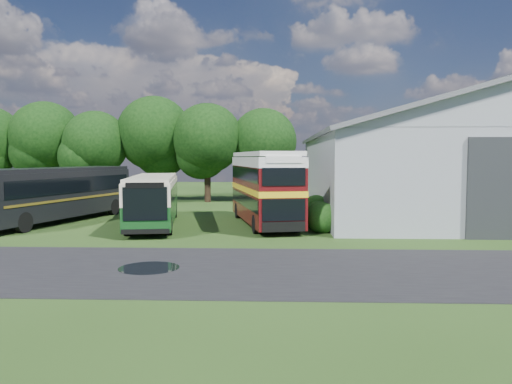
{
  "coord_description": "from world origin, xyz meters",
  "views": [
    {
      "loc": [
        3.07,
        -20.65,
        4.03
      ],
      "look_at": [
        1.96,
        8.0,
        2.02
      ],
      "focal_mm": 35.0,
      "sensor_mm": 36.0,
      "label": 1
    }
  ],
  "objects_px": {
    "storage_shed": "(440,155)",
    "bus_green_single": "(154,199)",
    "bus_maroon_double": "(264,188)",
    "bus_dark_single": "(57,193)"
  },
  "relations": [
    {
      "from": "storage_shed",
      "to": "bus_green_single",
      "type": "bearing_deg",
      "value": -158.01
    },
    {
      "from": "bus_maroon_double",
      "to": "bus_dark_single",
      "type": "xyz_separation_m",
      "value": [
        -12.9,
        0.75,
        -0.36
      ]
    },
    {
      "from": "bus_green_single",
      "to": "bus_maroon_double",
      "type": "bearing_deg",
      "value": -3.33
    },
    {
      "from": "bus_maroon_double",
      "to": "bus_dark_single",
      "type": "relative_size",
      "value": 0.83
    },
    {
      "from": "bus_green_single",
      "to": "storage_shed",
      "type": "bearing_deg",
      "value": 12.55
    },
    {
      "from": "storage_shed",
      "to": "bus_maroon_double",
      "type": "relative_size",
      "value": 2.38
    },
    {
      "from": "storage_shed",
      "to": "bus_maroon_double",
      "type": "xyz_separation_m",
      "value": [
        -12.58,
        -7.01,
        -2.0
      ]
    },
    {
      "from": "bus_maroon_double",
      "to": "storage_shed",
      "type": "bearing_deg",
      "value": 16.81
    },
    {
      "from": "bus_dark_single",
      "to": "storage_shed",
      "type": "bearing_deg",
      "value": 28.16
    },
    {
      "from": "storage_shed",
      "to": "bus_dark_single",
      "type": "height_order",
      "value": "storage_shed"
    }
  ]
}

